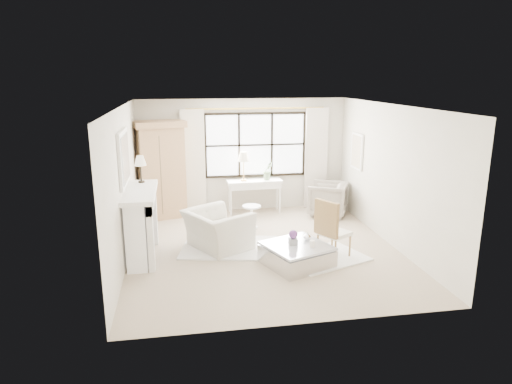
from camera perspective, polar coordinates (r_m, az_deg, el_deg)
floor at (r=8.79m, az=0.98°, el=-7.15°), size 5.50×5.50×0.00m
ceiling at (r=8.19m, az=1.06°, el=10.71°), size 5.50×5.50×0.00m
wall_back at (r=11.05m, az=-1.62°, el=4.60°), size 5.00×0.00×5.00m
wall_front at (r=5.81m, az=6.05°, el=-4.52°), size 5.00×0.00×5.00m
wall_left at (r=8.31m, az=-16.19°, el=0.76°), size 0.00×5.50×5.50m
wall_right at (r=9.17m, az=16.56°, el=1.99°), size 0.00×5.50×5.50m
window_pane at (r=11.04m, az=-0.07°, el=5.91°), size 2.40×0.02×1.50m
window_frame at (r=11.03m, az=-0.06°, el=5.90°), size 2.50×0.04×1.50m
curtain_rod at (r=10.88m, az=-0.02°, el=10.40°), size 3.30×0.04×0.04m
curtain_left at (r=10.87m, az=-7.83°, el=3.70°), size 0.55×0.10×2.47m
curtain_right at (r=11.36m, az=7.50°, el=4.17°), size 0.55×0.10×2.47m
fireplace at (r=8.47m, az=-14.34°, el=-3.79°), size 0.58×1.66×1.26m
mirror_frame at (r=8.21m, az=-16.22°, el=4.10°), size 0.05×1.15×0.95m
mirror_glass at (r=8.20m, az=-16.01°, el=4.11°), size 0.02×1.00×0.80m
art_frame at (r=10.65m, az=12.51°, el=4.99°), size 0.04×0.62×0.82m
art_canvas at (r=10.64m, az=12.41°, el=4.99°), size 0.01×0.52×0.72m
mantel_lamp at (r=8.80m, az=-14.28°, el=3.66°), size 0.22×0.22×0.51m
armoire at (r=10.68m, az=-11.78°, el=2.82°), size 1.26×0.97×2.24m
console_table at (r=10.98m, az=-0.20°, el=-0.53°), size 1.32×0.50×0.80m
console_lamp at (r=10.71m, az=-1.57°, el=4.33°), size 0.28×0.28×0.69m
orchid_plant at (r=10.89m, az=1.49°, el=2.68°), size 0.28×0.25×0.44m
side_table at (r=9.85m, az=-0.56°, el=-2.70°), size 0.40×0.40×0.51m
rug_left at (r=8.84m, az=-3.29°, el=-6.91°), size 2.03×1.62×0.03m
rug_right at (r=8.46m, az=8.50°, el=-8.08°), size 1.70×1.49×0.03m
club_armchair at (r=8.73m, az=-4.81°, el=-4.74°), size 1.44×1.49×0.74m
wingback_chair at (r=10.92m, az=8.95°, el=-0.84°), size 1.14×1.13×0.78m
french_chair at (r=8.42m, az=9.59°, el=-6.07°), size 0.66×0.66×1.08m
coffee_table at (r=8.05m, az=5.10°, el=-7.89°), size 1.30×1.30×0.38m
planter_box at (r=7.96m, az=4.66°, el=-6.19°), size 0.16×0.16×0.11m
planter_flowers at (r=7.91m, az=4.68°, el=-5.30°), size 0.15×0.15×0.15m
pillar_candle at (r=7.87m, az=7.03°, el=-6.45°), size 0.09×0.09×0.12m
coffee_vase at (r=8.19m, az=6.42°, el=-5.49°), size 0.17×0.17×0.14m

